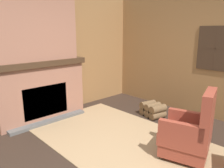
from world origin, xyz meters
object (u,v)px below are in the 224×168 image
object	(u,v)px
storage_case	(68,55)
oil_lamp_vase	(24,57)
armchair	(189,134)
firewood_stack	(153,110)

from	to	relation	value
storage_case	oil_lamp_vase	bearing A→B (deg)	-90.01
armchair	oil_lamp_vase	distance (m)	3.16
armchair	firewood_stack	size ratio (longest dim) A/B	1.86
armchair	storage_case	size ratio (longest dim) A/B	4.84
armchair	oil_lamp_vase	bearing A→B (deg)	4.66
storage_case	firewood_stack	bearing A→B (deg)	34.93
armchair	firewood_stack	distance (m)	1.61
firewood_stack	armchair	bearing A→B (deg)	-36.14
oil_lamp_vase	storage_case	bearing A→B (deg)	89.99
oil_lamp_vase	storage_case	world-z (taller)	oil_lamp_vase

